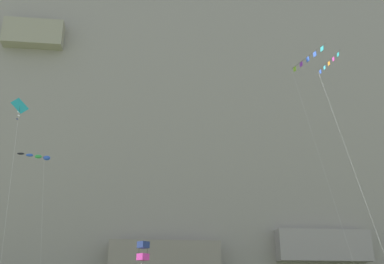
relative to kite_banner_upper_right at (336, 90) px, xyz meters
The scene contains 6 objects.
cliff_face 41.79m from the kite_banner_upper_right, 111.67° to the left, with size 180.00×30.29×65.74m.
kite_banner_upper_right is the anchor object (origin of this frame).
kite_windsock_near_cliff 32.42m from the kite_banner_upper_right, 158.25° to the left, with size 4.71×2.65×19.13m.
kite_diamond_high_center 31.01m from the kite_banner_upper_right, behind, with size 2.22×4.03×22.68m.
kite_box_upper_mid 23.94m from the kite_banner_upper_right, behind, with size 3.29×5.80×8.22m.
kite_banner_upper_left 14.49m from the kite_banner_upper_right, 78.65° to the left, with size 3.55×7.87×33.33m.
Camera 1 is at (-3.67, -15.14, 3.56)m, focal length 43.20 mm.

